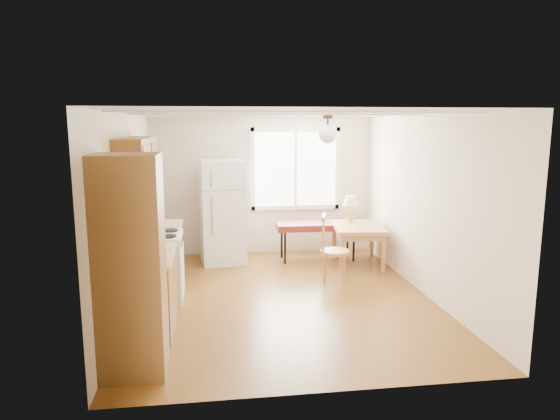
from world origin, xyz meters
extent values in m
cube|color=#553111|center=(0.00, 0.00, 0.00)|extent=(4.60, 5.60, 0.12)
cube|color=white|center=(0.00, 0.00, 2.50)|extent=(4.60, 5.60, 0.12)
cube|color=beige|center=(0.00, 2.50, 1.25)|extent=(4.60, 0.10, 2.50)
cube|color=beige|center=(0.00, -2.50, 1.25)|extent=(4.60, 0.10, 2.50)
cube|color=beige|center=(-2.00, 0.00, 1.25)|extent=(0.10, 5.60, 2.50)
cube|color=beige|center=(2.00, 0.00, 1.25)|extent=(0.10, 5.60, 2.50)
cube|color=brown|center=(-1.70, -1.85, 1.05)|extent=(0.60, 0.60, 2.10)
cube|color=brown|center=(-1.70, -0.85, 0.43)|extent=(0.60, 1.10, 0.86)
cube|color=tan|center=(-1.69, -0.85, 0.88)|extent=(0.62, 1.14, 0.04)
cube|color=white|center=(-1.68, 0.20, 0.45)|extent=(0.65, 0.76, 0.90)
cube|color=brown|center=(-1.70, 0.95, 0.43)|extent=(0.60, 0.60, 0.86)
cube|color=brown|center=(-1.83, -0.15, 1.85)|extent=(0.33, 1.60, 0.70)
cube|color=white|center=(0.60, 2.48, 1.55)|extent=(1.50, 0.02, 1.35)
cylinder|color=#311E15|center=(0.70, 0.40, 2.46)|extent=(0.14, 0.14, 0.06)
cylinder|color=#311E15|center=(0.70, 0.40, 2.36)|extent=(0.03, 0.03, 0.16)
sphere|color=white|center=(0.70, 0.40, 2.22)|extent=(0.26, 0.26, 0.26)
cube|color=white|center=(-0.76, 1.93, 0.88)|extent=(0.79, 0.79, 1.76)
cube|color=gray|center=(-0.76, 1.57, 1.30)|extent=(0.73, 0.02, 0.02)
cube|color=gray|center=(-0.94, 1.55, 1.06)|extent=(0.03, 0.03, 1.06)
cube|color=#5B1915|center=(0.89, 1.85, 0.61)|extent=(1.45, 0.56, 0.11)
cylinder|color=black|center=(0.28, 1.65, 0.28)|extent=(0.04, 0.04, 0.55)
cylinder|color=black|center=(1.49, 1.65, 0.28)|extent=(0.04, 0.04, 0.55)
cylinder|color=black|center=(0.28, 2.05, 0.28)|extent=(0.04, 0.04, 0.55)
cylinder|color=black|center=(1.49, 2.05, 0.28)|extent=(0.04, 0.04, 0.55)
cube|color=#A96D41|center=(1.50, 1.45, 0.65)|extent=(0.93, 1.17, 0.06)
cube|color=#A96D41|center=(1.50, 1.45, 0.57)|extent=(0.82, 1.06, 0.10)
cylinder|color=#A96D41|center=(1.11, 1.02, 0.31)|extent=(0.07, 0.07, 0.62)
cylinder|color=#A96D41|center=(1.78, 0.94, 0.31)|extent=(0.07, 0.07, 0.62)
cylinder|color=#A96D41|center=(1.22, 1.95, 0.31)|extent=(0.07, 0.07, 0.62)
cylinder|color=#A96D41|center=(1.89, 1.88, 0.31)|extent=(0.07, 0.07, 0.62)
cylinder|color=#A96D41|center=(0.90, 0.64, 0.45)|extent=(0.44, 0.44, 0.05)
cylinder|color=#A96D41|center=(0.72, 0.54, 0.23)|extent=(0.04, 0.04, 0.45)
cylinder|color=#A96D41|center=(1.00, 0.45, 0.23)|extent=(0.04, 0.04, 0.45)
cylinder|color=#A96D41|center=(0.80, 0.83, 0.23)|extent=(0.04, 0.04, 0.45)
cylinder|color=#A96D41|center=(1.09, 0.74, 0.23)|extent=(0.04, 0.04, 0.45)
cylinder|color=gold|center=(1.43, 1.72, 0.73)|extent=(0.13, 0.13, 0.11)
cylinder|color=gold|center=(1.43, 1.72, 0.88)|extent=(0.02, 0.02, 0.18)
cone|color=white|center=(1.43, 1.72, 1.06)|extent=(0.27, 0.27, 0.18)
cube|color=black|center=(-1.72, -1.09, 0.94)|extent=(0.26, 0.29, 0.09)
cube|color=black|center=(-1.72, -1.19, 1.15)|extent=(0.21, 0.12, 0.31)
cylinder|color=black|center=(-1.72, -1.03, 1.06)|extent=(0.16, 0.16, 0.13)
cylinder|color=red|center=(-1.74, -0.40, 0.99)|extent=(0.12, 0.12, 0.17)
sphere|color=red|center=(-1.74, -0.40, 1.11)|extent=(0.06, 0.06, 0.06)
camera|label=1|loc=(-0.93, -6.51, 2.37)|focal=32.00mm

